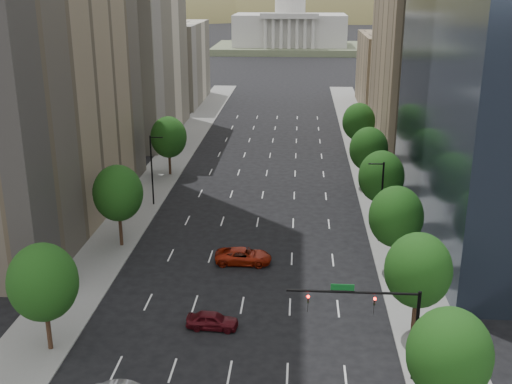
% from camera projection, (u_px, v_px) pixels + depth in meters
% --- Properties ---
extents(sidewalk_left, '(6.00, 200.00, 0.15)m').
position_uv_depth(sidewalk_left, '(128.00, 218.00, 74.79)').
color(sidewalk_left, slate).
rests_on(sidewalk_left, ground).
extents(sidewalk_right, '(6.00, 200.00, 0.15)m').
position_uv_depth(sidewalk_right, '(391.00, 225.00, 72.73)').
color(sidewalk_right, slate).
rests_on(sidewalk_right, ground).
extents(midrise_cream_left, '(14.00, 30.00, 35.00)m').
position_uv_depth(midrise_cream_left, '(133.00, 37.00, 110.54)').
color(midrise_cream_left, beige).
rests_on(midrise_cream_left, ground).
extents(filler_left, '(14.00, 26.00, 18.00)m').
position_uv_depth(filler_left, '(172.00, 63.00, 144.45)').
color(filler_left, beige).
rests_on(filler_left, ground).
extents(parking_tan_right, '(14.00, 30.00, 30.00)m').
position_uv_depth(parking_tan_right, '(423.00, 56.00, 105.17)').
color(parking_tan_right, '#8C7759').
rests_on(parking_tan_right, ground).
extents(filler_right, '(14.00, 26.00, 16.00)m').
position_uv_depth(filler_right, '(393.00, 71.00, 138.61)').
color(filler_right, '#8C7759').
rests_on(filler_right, ground).
extents(tree_right_0, '(5.20, 5.20, 8.39)m').
position_uv_depth(tree_right_0, '(449.00, 355.00, 38.04)').
color(tree_right_0, '#382316').
rests_on(tree_right_0, ground).
extents(tree_right_1, '(5.20, 5.20, 8.75)m').
position_uv_depth(tree_right_1, '(418.00, 270.00, 48.32)').
color(tree_right_1, '#382316').
rests_on(tree_right_1, ground).
extents(tree_right_2, '(5.20, 5.20, 8.61)m').
position_uv_depth(tree_right_2, '(396.00, 217.00, 59.72)').
color(tree_right_2, '#382316').
rests_on(tree_right_2, ground).
extents(tree_right_3, '(5.20, 5.20, 8.89)m').
position_uv_depth(tree_right_3, '(381.00, 177.00, 70.98)').
color(tree_right_3, '#382316').
rests_on(tree_right_3, ground).
extents(tree_right_4, '(5.20, 5.20, 8.46)m').
position_uv_depth(tree_right_4, '(369.00, 149.00, 84.35)').
color(tree_right_4, '#382316').
rests_on(tree_right_4, ground).
extents(tree_right_5, '(5.20, 5.20, 8.75)m').
position_uv_depth(tree_right_5, '(359.00, 122.00, 99.39)').
color(tree_right_5, '#382316').
rests_on(tree_right_5, ground).
extents(tree_left_0, '(5.20, 5.20, 8.75)m').
position_uv_depth(tree_left_0, '(43.00, 282.00, 46.40)').
color(tree_left_0, '#382316').
rests_on(tree_left_0, ground).
extents(tree_left_1, '(5.20, 5.20, 8.97)m').
position_uv_depth(tree_left_1, '(118.00, 193.00, 65.25)').
color(tree_left_1, '#382316').
rests_on(tree_left_1, ground).
extents(tree_left_2, '(5.20, 5.20, 8.68)m').
position_uv_depth(tree_left_2, '(169.00, 137.00, 89.93)').
color(tree_left_2, '#382316').
rests_on(tree_left_2, ground).
extents(streetlight_rn, '(1.70, 0.20, 9.00)m').
position_uv_depth(streetlight_rn, '(381.00, 200.00, 66.62)').
color(streetlight_rn, black).
rests_on(streetlight_rn, ground).
extents(streetlight_ln, '(1.70, 0.20, 9.00)m').
position_uv_depth(streetlight_ln, '(152.00, 168.00, 77.86)').
color(streetlight_ln, black).
rests_on(streetlight_ln, ground).
extents(traffic_signal, '(9.12, 0.40, 7.38)m').
position_uv_depth(traffic_signal, '(381.00, 314.00, 43.06)').
color(traffic_signal, black).
rests_on(traffic_signal, ground).
extents(capitol, '(60.00, 40.00, 35.20)m').
position_uv_depth(capitol, '(290.00, 30.00, 250.46)').
color(capitol, '#596647').
rests_on(capitol, ground).
extents(foothills, '(720.00, 413.00, 263.00)m').
position_uv_depth(foothills, '(333.00, 53.00, 593.60)').
color(foothills, olive).
rests_on(foothills, ground).
extents(car_maroon, '(4.31, 1.94, 1.44)m').
position_uv_depth(car_maroon, '(212.00, 320.00, 51.02)').
color(car_maroon, '#470B12').
rests_on(car_maroon, ground).
extents(car_red_far, '(5.63, 2.60, 1.56)m').
position_uv_depth(car_red_far, '(243.00, 256.00, 62.80)').
color(car_red_far, maroon).
rests_on(car_red_far, ground).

